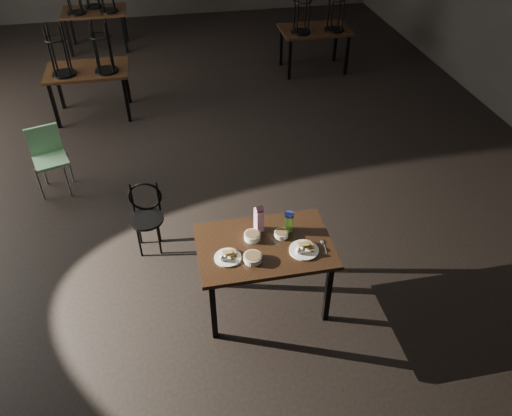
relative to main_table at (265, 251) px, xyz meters
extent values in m
plane|color=black|center=(-0.62, 2.91, -0.67)|extent=(12.00, 12.00, 0.00)
cube|color=black|center=(0.00, 0.00, 0.06)|extent=(1.20, 0.80, 0.04)
cube|color=black|center=(-0.52, -0.32, -0.32)|extent=(0.05, 0.05, 0.71)
cube|color=black|center=(0.52, -0.32, -0.32)|extent=(0.05, 0.05, 0.71)
cube|color=black|center=(-0.52, 0.32, -0.32)|extent=(0.05, 0.05, 0.71)
cube|color=black|center=(0.52, 0.32, -0.32)|extent=(0.05, 0.05, 0.71)
cylinder|color=white|center=(-0.35, -0.11, 0.09)|extent=(0.23, 0.23, 0.01)
cube|color=olive|center=(-0.34, -0.07, 0.13)|extent=(0.08, 0.08, 0.04)
cube|color=olive|center=(-0.31, -0.07, 0.13)|extent=(0.10, 0.10, 0.03)
ellipsoid|color=white|center=(-0.40, -0.14, 0.12)|extent=(0.04, 0.04, 0.06)
ellipsoid|color=white|center=(-0.37, -0.14, 0.12)|extent=(0.04, 0.04, 0.06)
cylinder|color=white|center=(0.32, -0.14, 0.09)|extent=(0.26, 0.26, 0.02)
cube|color=olive|center=(0.32, -0.10, 0.14)|extent=(0.09, 0.09, 0.04)
cube|color=olive|center=(0.36, -0.10, 0.14)|extent=(0.11, 0.11, 0.03)
ellipsoid|color=white|center=(0.26, -0.18, 0.13)|extent=(0.05, 0.05, 0.06)
ellipsoid|color=white|center=(0.29, -0.18, 0.13)|extent=(0.05, 0.05, 0.06)
cylinder|color=white|center=(-0.09, 0.10, 0.11)|extent=(0.15, 0.15, 0.06)
cylinder|color=brown|center=(-0.09, 0.10, 0.13)|extent=(0.12, 0.12, 0.01)
cylinder|color=white|center=(0.17, 0.08, 0.10)|extent=(0.13, 0.13, 0.05)
cylinder|color=brown|center=(0.17, 0.08, 0.12)|extent=(0.11, 0.11, 0.01)
cylinder|color=white|center=(-0.14, -0.17, 0.11)|extent=(0.16, 0.16, 0.05)
cylinder|color=brown|center=(-0.14, -0.17, 0.13)|extent=(0.14, 0.14, 0.01)
cube|color=#911A6A|center=(-0.01, 0.20, 0.19)|extent=(0.09, 0.09, 0.23)
cube|color=#911A6A|center=(-0.01, 0.20, 0.33)|extent=(0.09, 0.09, 0.07)
cylinder|color=#8AEE46|center=(0.25, 0.15, 0.16)|extent=(0.10, 0.10, 0.17)
cylinder|color=navy|center=(0.25, 0.15, 0.26)|extent=(0.12, 0.12, 0.03)
ellipsoid|color=silver|center=(0.51, -0.07, 0.08)|extent=(0.04, 0.06, 0.01)
cube|color=silver|center=(0.51, -0.16, 0.08)|extent=(0.02, 0.12, 0.00)
cylinder|color=black|center=(-1.06, 0.97, -0.26)|extent=(0.36, 0.36, 0.03)
torus|color=black|center=(-1.04, 1.13, -0.08)|extent=(0.35, 0.06, 0.35)
cylinder|color=black|center=(-0.95, 1.08, -0.47)|extent=(0.02, 0.02, 0.41)
cylinder|color=black|center=(-1.16, 1.08, -0.47)|extent=(0.02, 0.02, 0.41)
cylinder|color=black|center=(-1.16, 0.87, -0.47)|extent=(0.02, 0.02, 0.41)
cylinder|color=black|center=(-0.95, 0.87, -0.47)|extent=(0.02, 0.02, 0.41)
cube|color=#70AF7B|center=(-2.16, 2.28, -0.23)|extent=(0.48, 0.48, 0.04)
cube|color=#70AF7B|center=(-2.21, 2.44, -0.03)|extent=(0.37, 0.14, 0.36)
cylinder|color=slate|center=(-2.32, 2.12, -0.45)|extent=(0.02, 0.02, 0.44)
cylinder|color=slate|center=(-2.00, 2.12, -0.45)|extent=(0.02, 0.02, 0.44)
cylinder|color=slate|center=(-2.32, 2.44, -0.45)|extent=(0.02, 0.02, 0.44)
cylinder|color=slate|center=(-2.00, 2.44, -0.45)|extent=(0.02, 0.02, 0.44)
cube|color=black|center=(-1.81, 4.24, 0.06)|extent=(1.20, 0.80, 0.04)
cube|color=black|center=(-2.33, 3.92, -0.32)|extent=(0.05, 0.05, 0.71)
cube|color=black|center=(-1.29, 3.92, -0.32)|extent=(0.05, 0.05, 0.71)
cube|color=black|center=(-2.33, 4.56, -0.32)|extent=(0.05, 0.05, 0.71)
cube|color=black|center=(-1.29, 4.56, -0.32)|extent=(0.05, 0.05, 0.71)
cylinder|color=black|center=(-2.11, 4.09, 0.09)|extent=(0.34, 0.34, 0.03)
torus|color=black|center=(-2.11, 4.09, 0.59)|extent=(0.32, 0.32, 0.02)
cylinder|color=black|center=(-2.01, 4.19, 0.46)|extent=(0.03, 0.03, 0.70)
cylinder|color=black|center=(-2.21, 4.19, 0.46)|extent=(0.03, 0.03, 0.70)
cylinder|color=black|center=(-2.21, 3.99, 0.46)|extent=(0.03, 0.03, 0.70)
cylinder|color=black|center=(-2.01, 3.99, 0.46)|extent=(0.03, 0.03, 0.70)
cylinder|color=black|center=(-1.51, 4.09, 0.09)|extent=(0.34, 0.34, 0.03)
torus|color=black|center=(-1.51, 4.09, 0.59)|extent=(0.32, 0.32, 0.02)
cylinder|color=black|center=(-1.41, 4.19, 0.46)|extent=(0.03, 0.03, 0.70)
cylinder|color=black|center=(-1.61, 4.19, 0.46)|extent=(0.03, 0.03, 0.70)
cylinder|color=black|center=(-1.61, 3.99, 0.46)|extent=(0.03, 0.03, 0.70)
cylinder|color=black|center=(-1.41, 3.99, 0.46)|extent=(0.03, 0.03, 0.70)
cube|color=black|center=(2.01, 5.25, 0.06)|extent=(1.20, 0.80, 0.04)
cube|color=black|center=(1.49, 4.93, -0.32)|extent=(0.05, 0.05, 0.71)
cube|color=black|center=(2.53, 4.93, -0.32)|extent=(0.05, 0.05, 0.71)
cube|color=black|center=(1.49, 5.57, -0.32)|extent=(0.05, 0.05, 0.71)
cube|color=black|center=(2.53, 5.57, -0.32)|extent=(0.05, 0.05, 0.71)
cylinder|color=black|center=(1.71, 5.10, 0.09)|extent=(0.34, 0.34, 0.03)
torus|color=black|center=(1.71, 5.10, 0.59)|extent=(0.32, 0.32, 0.02)
cylinder|color=black|center=(1.81, 5.20, 0.46)|extent=(0.03, 0.03, 0.70)
cylinder|color=black|center=(1.61, 5.20, 0.46)|extent=(0.03, 0.03, 0.70)
cylinder|color=black|center=(1.61, 5.00, 0.46)|extent=(0.03, 0.03, 0.70)
cylinder|color=black|center=(1.81, 5.00, 0.46)|extent=(0.03, 0.03, 0.70)
cylinder|color=black|center=(2.31, 5.10, 0.09)|extent=(0.34, 0.34, 0.03)
torus|color=black|center=(2.31, 5.10, 0.59)|extent=(0.32, 0.32, 0.02)
cylinder|color=black|center=(2.41, 5.20, 0.46)|extent=(0.03, 0.03, 0.70)
cylinder|color=black|center=(2.21, 5.20, 0.46)|extent=(0.03, 0.03, 0.70)
cylinder|color=black|center=(2.21, 5.00, 0.46)|extent=(0.03, 0.03, 0.70)
cylinder|color=black|center=(2.41, 5.00, 0.46)|extent=(0.03, 0.03, 0.70)
cube|color=black|center=(-1.86, 7.07, 0.06)|extent=(1.20, 0.80, 0.04)
cube|color=black|center=(-2.38, 6.75, -0.32)|extent=(0.05, 0.05, 0.71)
cube|color=black|center=(-1.34, 6.75, -0.32)|extent=(0.05, 0.05, 0.71)
cube|color=black|center=(-2.38, 7.39, -0.32)|extent=(0.05, 0.05, 0.71)
cube|color=black|center=(-1.34, 7.39, -0.32)|extent=(0.05, 0.05, 0.71)
cylinder|color=black|center=(-2.16, 6.92, 0.09)|extent=(0.34, 0.34, 0.03)
cylinder|color=black|center=(-1.56, 6.92, 0.09)|extent=(0.34, 0.34, 0.03)
cylinder|color=black|center=(-1.86, 7.25, 0.09)|extent=(0.34, 0.34, 0.03)
camera|label=1|loc=(-0.70, -3.16, 3.09)|focal=35.00mm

